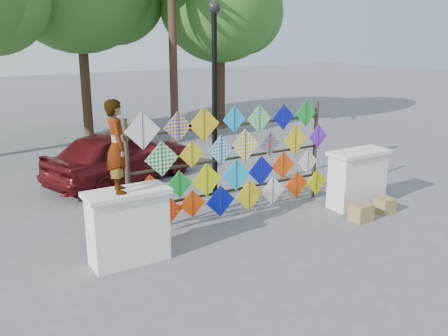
{
  "coord_description": "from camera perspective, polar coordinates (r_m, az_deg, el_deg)",
  "views": [
    {
      "loc": [
        -5.43,
        -7.73,
        3.82
      ],
      "look_at": [
        -0.31,
        0.6,
        1.13
      ],
      "focal_mm": 40.0,
      "sensor_mm": 36.0,
      "label": 1
    }
  ],
  "objects": [
    {
      "name": "cardboard_box_near",
      "position": [
        10.8,
        15.38,
        -4.92
      ],
      "size": [
        0.41,
        0.36,
        0.36
      ],
      "primitive_type": "cube",
      "color": "olive",
      "rests_on": "ground"
    },
    {
      "name": "ground",
      "position": [
        10.19,
        3.28,
        -6.68
      ],
      "size": [
        80.0,
        80.0,
        0.0
      ],
      "primitive_type": "plane",
      "color": "slate",
      "rests_on": "ground"
    },
    {
      "name": "parapet_left",
      "position": [
        8.62,
        -10.89,
        -6.51
      ],
      "size": [
        1.4,
        0.65,
        1.28
      ],
      "color": "white",
      "rests_on": "ground"
    },
    {
      "name": "sedan",
      "position": [
        13.23,
        -11.64,
        1.42
      ],
      "size": [
        4.46,
        2.91,
        1.41
      ],
      "primitive_type": "imported",
      "rotation": [
        0.0,
        0.0,
        1.9
      ],
      "color": "#570E12",
      "rests_on": "ground"
    },
    {
      "name": "vendor_woman",
      "position": [
        8.17,
        -12.12,
        2.44
      ],
      "size": [
        0.47,
        0.62,
        1.52
      ],
      "primitive_type": "imported",
      "rotation": [
        0.0,
        0.0,
        1.37
      ],
      "color": "#99999E",
      "rests_on": "parapet_left"
    },
    {
      "name": "tree_east",
      "position": [
        20.25,
        -0.23,
        18.66
      ],
      "size": [
        5.4,
        4.8,
        7.42
      ],
      "color": "#40281B",
      "rests_on": "ground"
    },
    {
      "name": "kite_rack",
      "position": [
        10.41,
        1.25,
        0.77
      ],
      "size": [
        4.91,
        0.24,
        2.41
      ],
      "color": "#2E2719",
      "rests_on": "ground"
    },
    {
      "name": "lamppost",
      "position": [
        11.35,
        -1.09,
        9.65
      ],
      "size": [
        0.28,
        0.28,
        4.46
      ],
      "color": "black",
      "rests_on": "ground"
    },
    {
      "name": "cardboard_box_far",
      "position": [
        11.44,
        17.86,
        -4.07
      ],
      "size": [
        0.38,
        0.35,
        0.32
      ],
      "primitive_type": "cube",
      "color": "olive",
      "rests_on": "ground"
    },
    {
      "name": "parapet_right",
      "position": [
        11.53,
        15.0,
        -1.14
      ],
      "size": [
        1.4,
        0.65,
        1.28
      ],
      "color": "white",
      "rests_on": "ground"
    }
  ]
}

